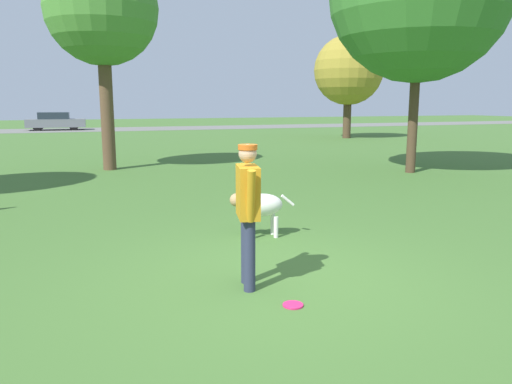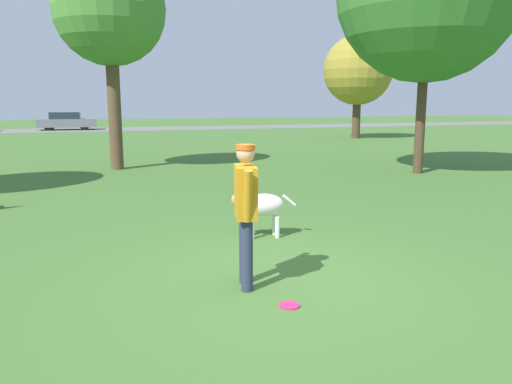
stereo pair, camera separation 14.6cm
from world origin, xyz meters
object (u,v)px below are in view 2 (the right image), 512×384
at_px(frisbee, 289,305).
at_px(parked_car_grey, 67,121).
at_px(tree_mid_center, 110,11).
at_px(person, 246,203).
at_px(dog, 260,206).
at_px(tree_far_right, 358,70).

height_order(frisbee, parked_car_grey, parked_car_grey).
bearing_deg(tree_mid_center, person, -86.32).
distance_m(dog, tree_mid_center, 10.08).
bearing_deg(tree_far_right, dog, -123.88).
xyz_separation_m(dog, tree_mid_center, (-1.57, 9.00, 4.26)).
bearing_deg(person, parked_car_grey, 16.86).
bearing_deg(tree_far_right, frisbee, -121.70).
relative_size(tree_far_right, tree_mid_center, 0.91).
distance_m(tree_far_right, parked_car_grey, 22.26).
xyz_separation_m(tree_far_right, tree_mid_center, (-14.10, -9.66, 0.89)).
bearing_deg(tree_far_right, parked_car_grey, 137.28).
xyz_separation_m(person, tree_far_right, (13.39, 20.60, 2.90)).
distance_m(frisbee, tree_far_right, 25.31).
relative_size(dog, tree_far_right, 0.18).
bearing_deg(frisbee, dog, 76.83).
height_order(frisbee, tree_far_right, tree_far_right).
bearing_deg(frisbee, tree_mid_center, 94.69).
distance_m(person, parked_car_grey, 35.66).
bearing_deg(tree_far_right, person, -123.03).
bearing_deg(frisbee, tree_far_right, 58.30).
bearing_deg(tree_mid_center, tree_far_right, 34.41).
relative_size(frisbee, tree_far_right, 0.04).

